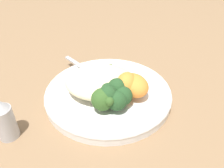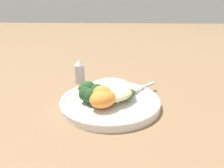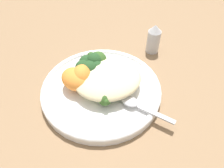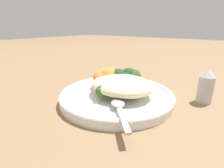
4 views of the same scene
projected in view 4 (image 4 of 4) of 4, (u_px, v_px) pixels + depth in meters
ground_plane at (119, 101)px, 0.39m from camera, size 4.00×4.00×0.00m
plate at (117, 96)px, 0.39m from camera, size 0.25×0.25×0.02m
quinoa_mound at (123, 85)px, 0.38m from camera, size 0.14×0.12×0.04m
broccoli_stalk_0 at (105, 90)px, 0.36m from camera, size 0.04×0.08×0.03m
broccoli_stalk_1 at (115, 90)px, 0.36m from camera, size 0.07×0.06×0.03m
broccoli_stalk_2 at (125, 87)px, 0.37m from camera, size 0.08×0.04×0.03m
broccoli_stalk_3 at (127, 86)px, 0.38m from camera, size 0.10×0.07×0.03m
broccoli_stalk_4 at (128, 78)px, 0.42m from camera, size 0.06×0.12×0.04m
sweet_potato_chunk_0 at (109, 77)px, 0.41m from camera, size 0.05×0.06×0.05m
sweet_potato_chunk_1 at (104, 78)px, 0.42m from camera, size 0.08×0.08×0.04m
kale_tuft at (123, 77)px, 0.42m from camera, size 0.06×0.06×0.04m
spoon at (119, 107)px, 0.31m from camera, size 0.09×0.09×0.01m
salt_shaker at (206, 86)px, 0.37m from camera, size 0.03×0.03×0.08m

